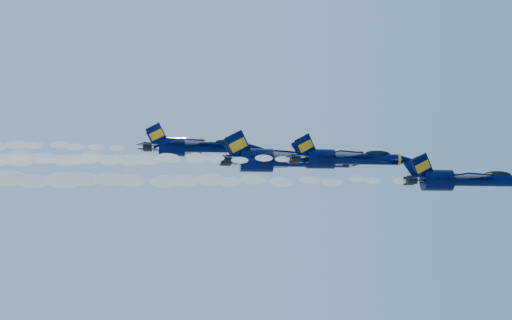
{
  "coord_description": "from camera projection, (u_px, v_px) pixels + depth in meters",
  "views": [
    {
      "loc": [
        -12.04,
        -89.47,
        141.39
      ],
      "look_at": [
        -2.44,
        -0.95,
        153.95
      ],
      "focal_mm": 50.0,
      "sensor_mm": 36.0,
      "label": 1
    }
  ],
  "objects": [
    {
      "name": "smoke_trail_jet_second",
      "position": [
        55.0,
        158.0,
        81.88
      ],
      "size": [
        54.99,
        1.96,
        1.77
      ],
      "primitive_type": "ellipsoid",
      "color": "white"
    },
    {
      "name": "jet_lead",
      "position": [
        464.0,
        180.0,
        83.37
      ],
      "size": [
        16.2,
        13.29,
        6.02
      ],
      "color": "#000832"
    },
    {
      "name": "smoke_trail_jet_third",
      "position": [
        2.0,
        159.0,
        88.94
      ],
      "size": [
        54.99,
        2.53,
        2.28
      ],
      "primitive_type": "ellipsoid",
      "color": "white"
    },
    {
      "name": "smoke_trail_jet_lead",
      "position": [
        168.0,
        180.0,
        79.63
      ],
      "size": [
        54.99,
        2.06,
        1.86
      ],
      "primitive_type": "ellipsoid",
      "color": "white"
    },
    {
      "name": "jet_second",
      "position": [
        345.0,
        158.0,
        85.58
      ],
      "size": [
        15.42,
        12.65,
        5.73
      ],
      "color": "#000832"
    },
    {
      "name": "jet_third",
      "position": [
        286.0,
        160.0,
        92.85
      ],
      "size": [
        19.85,
        16.28,
        7.38
      ],
      "color": "#000832"
    },
    {
      "name": "jet_fourth",
      "position": [
        196.0,
        147.0,
        101.19
      ],
      "size": [
        17.19,
        14.1,
        6.39
      ],
      "color": "#000832"
    }
  ]
}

